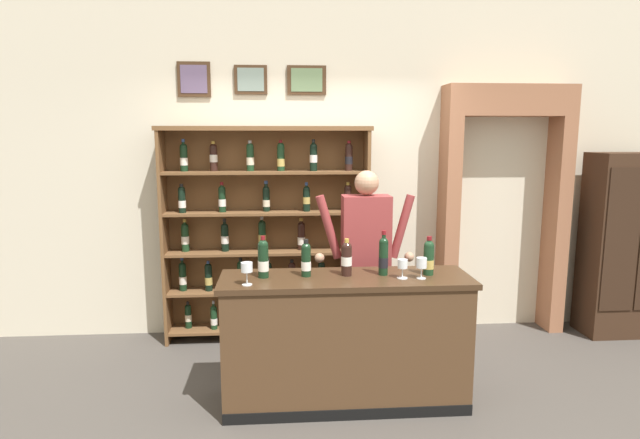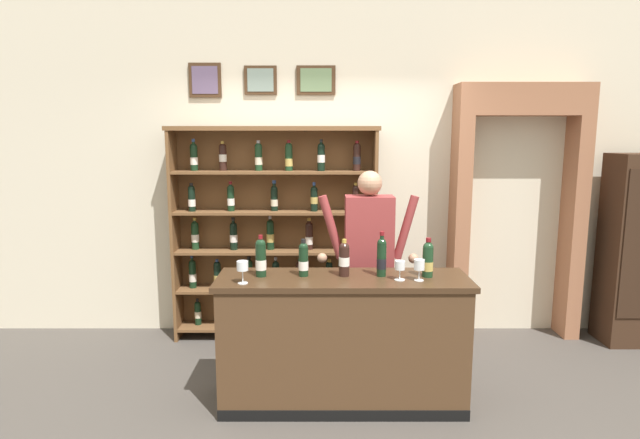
% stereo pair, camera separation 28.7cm
% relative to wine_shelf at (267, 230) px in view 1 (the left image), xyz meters
% --- Properties ---
extents(ground_plane, '(14.00, 14.00, 0.02)m').
position_rel_wine_shelf_xyz_m(ground_plane, '(0.47, -1.30, -1.07)').
color(ground_plane, '#47423D').
extents(back_wall, '(12.00, 0.19, 3.33)m').
position_rel_wine_shelf_xyz_m(back_wall, '(0.47, 0.26, 0.60)').
color(back_wall, beige).
rests_on(back_wall, ground).
extents(wine_shelf, '(1.95, 0.30, 2.02)m').
position_rel_wine_shelf_xyz_m(wine_shelf, '(0.00, 0.00, 0.00)').
color(wine_shelf, brown).
rests_on(wine_shelf, ground).
extents(archway_doorway, '(1.23, 0.45, 2.41)m').
position_rel_wine_shelf_xyz_m(archway_doorway, '(2.30, 0.14, 0.31)').
color(archway_doorway, '#9E6647').
rests_on(archway_doorway, ground).
extents(side_cabinet, '(0.72, 0.42, 1.78)m').
position_rel_wine_shelf_xyz_m(side_cabinet, '(3.46, -0.15, -0.17)').
color(side_cabinet, '#382316').
rests_on(side_cabinet, ground).
extents(tasting_counter, '(1.79, 0.54, 0.95)m').
position_rel_wine_shelf_xyz_m(tasting_counter, '(0.59, -1.30, -0.59)').
color(tasting_counter, '#4C331E').
rests_on(tasting_counter, ground).
extents(shopkeeper, '(0.82, 0.22, 1.67)m').
position_rel_wine_shelf_xyz_m(shopkeeper, '(0.83, -0.73, -0.04)').
color(shopkeeper, '#2D3347').
rests_on(shopkeeper, ground).
extents(tasting_bottle_grappa, '(0.08, 0.08, 0.30)m').
position_rel_wine_shelf_xyz_m(tasting_bottle_grappa, '(0.01, -1.28, 0.02)').
color(tasting_bottle_grappa, black).
rests_on(tasting_bottle_grappa, tasting_counter).
extents(tasting_bottle_chianti, '(0.07, 0.07, 0.27)m').
position_rel_wine_shelf_xyz_m(tasting_bottle_chianti, '(0.31, -1.27, 0.01)').
color(tasting_bottle_chianti, black).
rests_on(tasting_bottle_chianti, tasting_counter).
extents(tasting_bottle_rosso, '(0.08, 0.08, 0.27)m').
position_rel_wine_shelf_xyz_m(tasting_bottle_rosso, '(0.60, -1.27, 0.02)').
color(tasting_bottle_rosso, black).
rests_on(tasting_bottle_rosso, tasting_counter).
extents(tasting_bottle_riserva, '(0.07, 0.07, 0.32)m').
position_rel_wine_shelf_xyz_m(tasting_bottle_riserva, '(0.87, -1.27, 0.03)').
color(tasting_bottle_riserva, black).
rests_on(tasting_bottle_riserva, tasting_counter).
extents(tasting_bottle_super_tuscan, '(0.08, 0.08, 0.28)m').
position_rel_wine_shelf_xyz_m(tasting_bottle_super_tuscan, '(1.19, -1.29, 0.02)').
color(tasting_bottle_super_tuscan, '#19381E').
rests_on(tasting_bottle_super_tuscan, tasting_counter).
extents(wine_glass_left, '(0.07, 0.07, 0.15)m').
position_rel_wine_shelf_xyz_m(wine_glass_left, '(1.11, -1.39, -0.00)').
color(wine_glass_left, silver).
rests_on(wine_glass_left, tasting_counter).
extents(wine_glass_right, '(0.08, 0.08, 0.16)m').
position_rel_wine_shelf_xyz_m(wine_glass_right, '(-0.09, -1.46, 0.00)').
color(wine_glass_right, silver).
rests_on(wine_glass_right, tasting_counter).
extents(wine_glass_center, '(0.07, 0.07, 0.14)m').
position_rel_wine_shelf_xyz_m(wine_glass_center, '(0.98, -1.38, -0.01)').
color(wine_glass_center, silver).
rests_on(wine_glass_center, tasting_counter).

